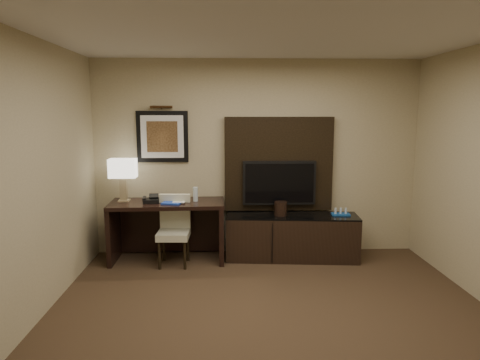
{
  "coord_description": "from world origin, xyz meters",
  "views": [
    {
      "loc": [
        -0.46,
        -3.44,
        2.0
      ],
      "look_at": [
        -0.26,
        1.8,
        1.15
      ],
      "focal_mm": 32.0,
      "sensor_mm": 36.0,
      "label": 1
    }
  ],
  "objects_px": {
    "table_lamp": "(123,179)",
    "minibar_tray": "(341,212)",
    "tv": "(279,183)",
    "desk_chair": "(174,234)",
    "ice_bucket": "(281,209)",
    "water_bottle": "(196,194)",
    "desk_phone": "(151,199)",
    "credenza": "(292,237)",
    "desk": "(168,231)"
  },
  "relations": [
    {
      "from": "desk",
      "to": "desk_chair",
      "type": "xyz_separation_m",
      "value": [
        0.1,
        -0.19,
        0.02
      ]
    },
    {
      "from": "tv",
      "to": "minibar_tray",
      "type": "xyz_separation_m",
      "value": [
        0.81,
        -0.21,
        -0.37
      ]
    },
    {
      "from": "desk_chair",
      "to": "desk_phone",
      "type": "distance_m",
      "value": 0.55
    },
    {
      "from": "desk_chair",
      "to": "table_lamp",
      "type": "height_order",
      "value": "table_lamp"
    },
    {
      "from": "table_lamp",
      "to": "minibar_tray",
      "type": "relative_size",
      "value": 2.45
    },
    {
      "from": "credenza",
      "to": "water_bottle",
      "type": "relative_size",
      "value": 9.27
    },
    {
      "from": "desk",
      "to": "desk_phone",
      "type": "xyz_separation_m",
      "value": [
        -0.2,
        -0.04,
        0.45
      ]
    },
    {
      "from": "desk",
      "to": "water_bottle",
      "type": "xyz_separation_m",
      "value": [
        0.38,
        0.03,
        0.5
      ]
    },
    {
      "from": "table_lamp",
      "to": "ice_bucket",
      "type": "relative_size",
      "value": 3.16
    },
    {
      "from": "desk",
      "to": "water_bottle",
      "type": "height_order",
      "value": "water_bottle"
    },
    {
      "from": "table_lamp",
      "to": "water_bottle",
      "type": "bearing_deg",
      "value": -2.21
    },
    {
      "from": "desk",
      "to": "minibar_tray",
      "type": "bearing_deg",
      "value": -2.26
    },
    {
      "from": "desk_phone",
      "to": "ice_bucket",
      "type": "xyz_separation_m",
      "value": [
        1.72,
        0.04,
        -0.15
      ]
    },
    {
      "from": "desk",
      "to": "desk_phone",
      "type": "height_order",
      "value": "desk_phone"
    },
    {
      "from": "desk_phone",
      "to": "minibar_tray",
      "type": "relative_size",
      "value": 0.85
    },
    {
      "from": "tv",
      "to": "water_bottle",
      "type": "bearing_deg",
      "value": -171.85
    },
    {
      "from": "tv",
      "to": "minibar_tray",
      "type": "distance_m",
      "value": 0.92
    },
    {
      "from": "water_bottle",
      "to": "ice_bucket",
      "type": "bearing_deg",
      "value": -1.73
    },
    {
      "from": "credenza",
      "to": "water_bottle",
      "type": "bearing_deg",
      "value": -176.33
    },
    {
      "from": "ice_bucket",
      "to": "water_bottle",
      "type": "bearing_deg",
      "value": 178.27
    },
    {
      "from": "desk_chair",
      "to": "water_bottle",
      "type": "height_order",
      "value": "water_bottle"
    },
    {
      "from": "desk_phone",
      "to": "ice_bucket",
      "type": "distance_m",
      "value": 1.72
    },
    {
      "from": "minibar_tray",
      "to": "tv",
      "type": "bearing_deg",
      "value": 165.73
    },
    {
      "from": "desk",
      "to": "ice_bucket",
      "type": "relative_size",
      "value": 7.95
    },
    {
      "from": "ice_bucket",
      "to": "minibar_tray",
      "type": "relative_size",
      "value": 0.78
    },
    {
      "from": "desk",
      "to": "minibar_tray",
      "type": "height_order",
      "value": "desk"
    },
    {
      "from": "desk_chair",
      "to": "ice_bucket",
      "type": "height_order",
      "value": "desk_chair"
    },
    {
      "from": "minibar_tray",
      "to": "desk_chair",
      "type": "bearing_deg",
      "value": -175.46
    },
    {
      "from": "desk_phone",
      "to": "water_bottle",
      "type": "bearing_deg",
      "value": -0.36
    },
    {
      "from": "tv",
      "to": "table_lamp",
      "type": "xyz_separation_m",
      "value": [
        -2.1,
        -0.13,
        0.08
      ]
    },
    {
      "from": "table_lamp",
      "to": "water_bottle",
      "type": "xyz_separation_m",
      "value": [
        0.96,
        -0.04,
        -0.2
      ]
    },
    {
      "from": "water_bottle",
      "to": "minibar_tray",
      "type": "bearing_deg",
      "value": -1.28
    },
    {
      "from": "desk_phone",
      "to": "table_lamp",
      "type": "bearing_deg",
      "value": 157.0
    },
    {
      "from": "credenza",
      "to": "desk_chair",
      "type": "relative_size",
      "value": 2.1
    },
    {
      "from": "desk",
      "to": "minibar_tray",
      "type": "relative_size",
      "value": 6.18
    },
    {
      "from": "desk_chair",
      "to": "ice_bucket",
      "type": "distance_m",
      "value": 1.46
    },
    {
      "from": "water_bottle",
      "to": "minibar_tray",
      "type": "height_order",
      "value": "water_bottle"
    },
    {
      "from": "desk_chair",
      "to": "desk_phone",
      "type": "xyz_separation_m",
      "value": [
        -0.3,
        0.15,
        0.44
      ]
    },
    {
      "from": "desk_chair",
      "to": "table_lamp",
      "type": "relative_size",
      "value": 1.41
    },
    {
      "from": "ice_bucket",
      "to": "minibar_tray",
      "type": "distance_m",
      "value": 0.82
    },
    {
      "from": "tv",
      "to": "water_bottle",
      "type": "relative_size",
      "value": 5.25
    },
    {
      "from": "credenza",
      "to": "desk_phone",
      "type": "xyz_separation_m",
      "value": [
        -1.88,
        -0.04,
        0.55
      ]
    },
    {
      "from": "tv",
      "to": "table_lamp",
      "type": "relative_size",
      "value": 1.67
    },
    {
      "from": "credenza",
      "to": "ice_bucket",
      "type": "relative_size",
      "value": 9.34
    },
    {
      "from": "tv",
      "to": "desk_phone",
      "type": "height_order",
      "value": "tv"
    },
    {
      "from": "tv",
      "to": "table_lamp",
      "type": "height_order",
      "value": "table_lamp"
    },
    {
      "from": "credenza",
      "to": "desk_chair",
      "type": "xyz_separation_m",
      "value": [
        -1.58,
        -0.19,
        0.12
      ]
    },
    {
      "from": "tv",
      "to": "desk_chair",
      "type": "height_order",
      "value": "tv"
    },
    {
      "from": "desk",
      "to": "desk_chair",
      "type": "distance_m",
      "value": 0.22
    },
    {
      "from": "tv",
      "to": "ice_bucket",
      "type": "distance_m",
      "value": 0.37
    }
  ]
}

